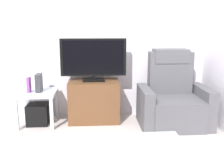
{
  "coord_description": "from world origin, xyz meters",
  "views": [
    {
      "loc": [
        0.13,
        -2.88,
        1.42
      ],
      "look_at": [
        0.35,
        0.5,
        0.7
      ],
      "focal_mm": 41.19,
      "sensor_mm": 36.0,
      "label": 1
    }
  ],
  "objects_px": {
    "tv_stand": "(94,101)",
    "side_table": "(37,97)",
    "book_upright": "(29,85)",
    "subwoofer_box": "(38,114)",
    "recliner_armchair": "(173,99)",
    "cell_phone": "(130,146)",
    "game_console": "(39,83)",
    "television": "(93,59)",
    "coffee_table": "(135,149)"
  },
  "relations": [
    {
      "from": "tv_stand",
      "to": "side_table",
      "type": "relative_size",
      "value": 1.38
    },
    {
      "from": "side_table",
      "to": "book_upright",
      "type": "relative_size",
      "value": 2.51
    },
    {
      "from": "subwoofer_box",
      "to": "side_table",
      "type": "bearing_deg",
      "value": -90.0
    },
    {
      "from": "side_table",
      "to": "recliner_armchair",
      "type": "bearing_deg",
      "value": -3.45
    },
    {
      "from": "tv_stand",
      "to": "cell_phone",
      "type": "relative_size",
      "value": 4.98
    },
    {
      "from": "book_upright",
      "to": "cell_phone",
      "type": "distance_m",
      "value": 2.0
    },
    {
      "from": "game_console",
      "to": "television",
      "type": "bearing_deg",
      "value": 6.5
    },
    {
      "from": "tv_stand",
      "to": "book_upright",
      "type": "relative_size",
      "value": 3.47
    },
    {
      "from": "coffee_table",
      "to": "recliner_armchair",
      "type": "bearing_deg",
      "value": 62.09
    },
    {
      "from": "tv_stand",
      "to": "recliner_armchair",
      "type": "bearing_deg",
      "value": -9.85
    },
    {
      "from": "game_console",
      "to": "recliner_armchair",
      "type": "bearing_deg",
      "value": -3.8
    },
    {
      "from": "tv_stand",
      "to": "coffee_table",
      "type": "xyz_separation_m",
      "value": [
        0.37,
        -1.66,
        0.05
      ]
    },
    {
      "from": "recliner_armchair",
      "to": "side_table",
      "type": "bearing_deg",
      "value": 177.86
    },
    {
      "from": "game_console",
      "to": "subwoofer_box",
      "type": "bearing_deg",
      "value": -164.05
    },
    {
      "from": "television",
      "to": "side_table",
      "type": "height_order",
      "value": "television"
    },
    {
      "from": "side_table",
      "to": "subwoofer_box",
      "type": "relative_size",
      "value": 1.8
    },
    {
      "from": "subwoofer_box",
      "to": "book_upright",
      "type": "xyz_separation_m",
      "value": [
        -0.1,
        -0.02,
        0.44
      ]
    },
    {
      "from": "side_table",
      "to": "book_upright",
      "type": "distance_m",
      "value": 0.21
    },
    {
      "from": "side_table",
      "to": "game_console",
      "type": "relative_size",
      "value": 2.09
    },
    {
      "from": "side_table",
      "to": "game_console",
      "type": "xyz_separation_m",
      "value": [
        0.04,
        0.01,
        0.21
      ]
    },
    {
      "from": "recliner_armchair",
      "to": "coffee_table",
      "type": "distance_m",
      "value": 1.65
    },
    {
      "from": "cell_phone",
      "to": "subwoofer_box",
      "type": "bearing_deg",
      "value": 89.38
    },
    {
      "from": "tv_stand",
      "to": "game_console",
      "type": "height_order",
      "value": "game_console"
    },
    {
      "from": "recliner_armchair",
      "to": "subwoofer_box",
      "type": "distance_m",
      "value": 1.98
    },
    {
      "from": "side_table",
      "to": "cell_phone",
      "type": "relative_size",
      "value": 3.6
    },
    {
      "from": "subwoofer_box",
      "to": "coffee_table",
      "type": "xyz_separation_m",
      "value": [
        1.19,
        -1.58,
        0.21
      ]
    },
    {
      "from": "book_upright",
      "to": "coffee_table",
      "type": "distance_m",
      "value": 2.04
    },
    {
      "from": "book_upright",
      "to": "side_table",
      "type": "bearing_deg",
      "value": 11.31
    },
    {
      "from": "recliner_armchair",
      "to": "game_console",
      "type": "height_order",
      "value": "recliner_armchair"
    },
    {
      "from": "subwoofer_box",
      "to": "book_upright",
      "type": "height_order",
      "value": "book_upright"
    },
    {
      "from": "tv_stand",
      "to": "subwoofer_box",
      "type": "xyz_separation_m",
      "value": [
        -0.82,
        -0.08,
        -0.16
      ]
    },
    {
      "from": "television",
      "to": "recliner_armchair",
      "type": "height_order",
      "value": "television"
    },
    {
      "from": "cell_phone",
      "to": "tv_stand",
      "type": "bearing_deg",
      "value": 64.47
    },
    {
      "from": "book_upright",
      "to": "coffee_table",
      "type": "bearing_deg",
      "value": -50.43
    },
    {
      "from": "television",
      "to": "game_console",
      "type": "bearing_deg",
      "value": -173.5
    },
    {
      "from": "recliner_armchair",
      "to": "cell_phone",
      "type": "xyz_separation_m",
      "value": [
        -0.82,
        -1.46,
        0.02
      ]
    },
    {
      "from": "coffee_table",
      "to": "cell_phone",
      "type": "distance_m",
      "value": 0.05
    },
    {
      "from": "side_table",
      "to": "book_upright",
      "type": "bearing_deg",
      "value": -168.69
    },
    {
      "from": "recliner_armchair",
      "to": "book_upright",
      "type": "relative_size",
      "value": 5.01
    },
    {
      "from": "side_table",
      "to": "subwoofer_box",
      "type": "height_order",
      "value": "side_table"
    },
    {
      "from": "recliner_armchair",
      "to": "game_console",
      "type": "xyz_separation_m",
      "value": [
        -1.93,
        0.13,
        0.24
      ]
    },
    {
      "from": "book_upright",
      "to": "game_console",
      "type": "distance_m",
      "value": 0.14
    },
    {
      "from": "television",
      "to": "game_console",
      "type": "distance_m",
      "value": 0.85
    },
    {
      "from": "subwoofer_box",
      "to": "game_console",
      "type": "bearing_deg",
      "value": 15.95
    },
    {
      "from": "tv_stand",
      "to": "side_table",
      "type": "height_order",
      "value": "tv_stand"
    },
    {
      "from": "recliner_armchair",
      "to": "tv_stand",
      "type": "bearing_deg",
      "value": 171.45
    },
    {
      "from": "coffee_table",
      "to": "cell_phone",
      "type": "relative_size",
      "value": 6.0
    },
    {
      "from": "game_console",
      "to": "coffee_table",
      "type": "relative_size",
      "value": 0.29
    },
    {
      "from": "television",
      "to": "recliner_armchair",
      "type": "distance_m",
      "value": 1.3
    },
    {
      "from": "tv_stand",
      "to": "cell_phone",
      "type": "bearing_deg",
      "value": -78.91
    }
  ]
}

